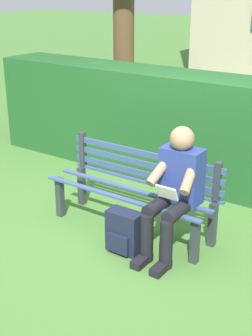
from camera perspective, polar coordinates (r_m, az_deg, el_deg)
name	(u,v)px	position (r m, az deg, el deg)	size (l,w,h in m)	color
ground	(132,229)	(4.89, 0.67, -7.41)	(60.00, 60.00, 0.00)	#477533
park_bench	(136,187)	(4.76, 1.26, -2.32)	(1.77, 0.52, 0.84)	#2D3338
person_seated	(175,188)	(4.28, 5.88, -2.47)	(0.44, 0.73, 1.19)	navy
hedge_backdrop	(187,125)	(5.94, 7.39, 5.11)	(5.66, 0.80, 1.47)	#1E5123
backpack	(124,232)	(4.43, -0.22, -7.74)	(0.33, 0.25, 0.41)	#191E33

